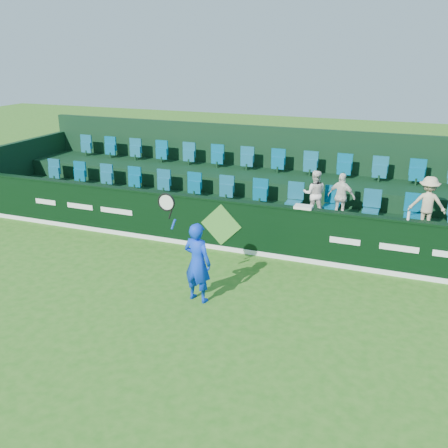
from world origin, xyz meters
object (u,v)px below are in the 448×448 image
at_px(towel, 303,207).
at_px(spectator_left, 314,194).
at_px(spectator_right, 428,203).
at_px(drinks_bottle, 408,216).
at_px(spectator_middle, 341,197).
at_px(tennis_player, 197,262).

bearing_deg(towel, spectator_left, 88.28).
bearing_deg(spectator_left, towel, 77.30).
xyz_separation_m(spectator_right, drinks_bottle, (-0.39, -1.12, -0.01)).
bearing_deg(spectator_middle, towel, 69.96).
bearing_deg(spectator_middle, drinks_bottle, 158.18).
xyz_separation_m(spectator_middle, towel, (-0.72, -1.12, -0.02)).
bearing_deg(spectator_right, tennis_player, 40.07).
relative_size(towel, drinks_bottle, 2.24).
bearing_deg(drinks_bottle, spectator_middle, 145.49).
distance_m(tennis_player, towel, 3.21).
height_order(spectator_left, towel, spectator_left).
bearing_deg(spectator_left, tennis_player, 56.92).
relative_size(tennis_player, spectator_middle, 1.92).
xyz_separation_m(tennis_player, spectator_right, (4.28, 3.88, 0.59)).
bearing_deg(towel, drinks_bottle, 0.00).
distance_m(spectator_middle, towel, 1.33).
xyz_separation_m(tennis_player, spectator_left, (1.58, 3.88, 0.55)).
bearing_deg(towel, spectator_right, 22.22).
height_order(spectator_middle, spectator_right, spectator_right).
relative_size(spectator_middle, towel, 2.84).
bearing_deg(spectator_left, spectator_middle, 169.03).
xyz_separation_m(spectator_middle, drinks_bottle, (1.63, -1.12, 0.04)).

